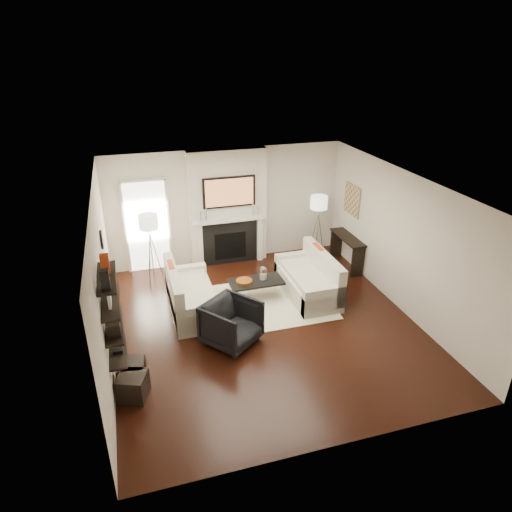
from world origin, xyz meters
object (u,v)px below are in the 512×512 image
object	(u,v)px
lamp_right_shade	(319,202)
loveseat_right_base	(307,286)
coffee_table	(256,282)
ottoman_near	(132,373)
armchair	(231,321)
lamp_left_shade	(148,222)
loveseat_left_base	(193,301)

from	to	relation	value
lamp_right_shade	loveseat_right_base	bearing A→B (deg)	-119.22
coffee_table	ottoman_near	xyz separation A→B (m)	(-2.58, -1.93, -0.20)
armchair	lamp_right_shade	world-z (taller)	lamp_right_shade
loveseat_right_base	coffee_table	xyz separation A→B (m)	(-1.07, 0.14, 0.19)
lamp_left_shade	loveseat_left_base	bearing A→B (deg)	-65.28
armchair	loveseat_right_base	bearing A→B (deg)	-6.43
loveseat_left_base	lamp_right_shade	world-z (taller)	lamp_right_shade
loveseat_left_base	armchair	size ratio (longest dim) A/B	2.07
lamp_left_shade	ottoman_near	size ratio (longest dim) A/B	1.00
coffee_table	lamp_left_shade	world-z (taller)	lamp_left_shade
loveseat_left_base	loveseat_right_base	distance (m)	2.40
loveseat_left_base	coffee_table	size ratio (longest dim) A/B	1.64
loveseat_right_base	ottoman_near	xyz separation A→B (m)	(-3.65, -1.79, -0.01)
armchair	coffee_table	bearing A→B (deg)	19.43
loveseat_left_base	coffee_table	distance (m)	1.35
loveseat_left_base	armchair	xyz separation A→B (m)	(0.49, -1.23, 0.22)
coffee_table	lamp_right_shade	xyz separation A→B (m)	(1.94, 1.42, 1.05)
loveseat_left_base	coffee_table	bearing A→B (deg)	4.02
loveseat_left_base	lamp_left_shade	bearing A→B (deg)	114.72
loveseat_right_base	ottoman_near	distance (m)	4.07
lamp_left_shade	ottoman_near	distance (m)	3.49
coffee_table	armchair	size ratio (longest dim) A/B	1.27
coffee_table	lamp_right_shade	distance (m)	2.63
ottoman_near	lamp_left_shade	bearing A→B (deg)	79.04
coffee_table	lamp_left_shade	size ratio (longest dim) A/B	2.75
loveseat_right_base	lamp_left_shade	distance (m)	3.56
loveseat_left_base	loveseat_right_base	xyz separation A→B (m)	(2.40, -0.05, 0.00)
loveseat_left_base	lamp_left_shade	size ratio (longest dim) A/B	4.50
armchair	lamp_left_shade	bearing A→B (deg)	75.20
coffee_table	ottoman_near	bearing A→B (deg)	-143.10
loveseat_right_base	lamp_left_shade	size ratio (longest dim) A/B	4.50
lamp_left_shade	lamp_right_shade	distance (m)	3.90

